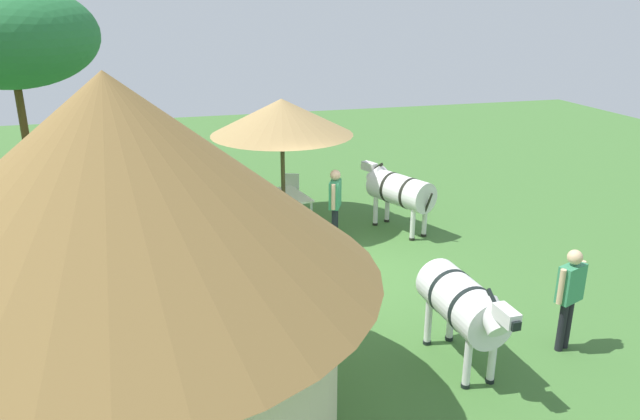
% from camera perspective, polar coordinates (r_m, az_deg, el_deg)
% --- Properties ---
extents(ground_plane, '(36.00, 36.00, 0.00)m').
position_cam_1_polar(ground_plane, '(11.95, 2.27, -6.08)').
color(ground_plane, '#406F32').
extents(thatched_hut, '(5.91, 5.91, 4.46)m').
position_cam_1_polar(thatched_hut, '(7.14, -18.26, -3.86)').
color(thatched_hut, beige).
rests_on(thatched_hut, ground_plane).
extents(shade_umbrella, '(3.29, 3.29, 3.03)m').
position_cam_1_polar(shade_umbrella, '(13.80, -3.67, 8.86)').
color(shade_umbrella, '#454122').
rests_on(shade_umbrella, ground_plane).
extents(patio_dining_table, '(1.53, 1.24, 0.74)m').
position_cam_1_polar(patio_dining_table, '(14.29, -3.50, 1.11)').
color(patio_dining_table, silver).
rests_on(patio_dining_table, ground_plane).
extents(patio_chair_east_end, '(0.58, 0.59, 0.90)m').
position_cam_1_polar(patio_chair_east_end, '(13.24, -5.06, -1.07)').
color(patio_chair_east_end, silver).
rests_on(patio_chair_east_end, ground_plane).
extents(patio_chair_near_hut, '(0.54, 0.56, 0.90)m').
position_cam_1_polar(patio_chair_near_hut, '(15.48, -2.87, 2.02)').
color(patio_chair_near_hut, silver).
rests_on(patio_chair_near_hut, ground_plane).
extents(guest_beside_umbrella, '(0.56, 0.39, 1.69)m').
position_cam_1_polar(guest_beside_umbrella, '(13.05, 1.45, 1.00)').
color(guest_beside_umbrella, black).
rests_on(guest_beside_umbrella, ground_plane).
extents(standing_watcher, '(0.35, 0.56, 1.66)m').
position_cam_1_polar(standing_watcher, '(9.82, 22.72, -7.11)').
color(standing_watcher, black).
rests_on(standing_watcher, ground_plane).
extents(striped_lounge_chair, '(0.93, 0.74, 0.60)m').
position_cam_1_polar(striped_lounge_chair, '(11.76, 1.96, -5.14)').
color(striped_lounge_chair, '#2B6EAD').
rests_on(striped_lounge_chair, ground_plane).
extents(zebra_nearest_camera, '(2.24, 0.77, 1.53)m').
position_cam_1_polar(zebra_nearest_camera, '(8.94, 13.53, -8.74)').
color(zebra_nearest_camera, silver).
rests_on(zebra_nearest_camera, ground_plane).
extents(zebra_by_umbrella, '(2.02, 1.16, 1.50)m').
position_cam_1_polar(zebra_by_umbrella, '(11.78, -12.87, -1.84)').
color(zebra_by_umbrella, silver).
rests_on(zebra_by_umbrella, ground_plane).
extents(zebra_toward_hut, '(2.14, 1.27, 1.51)m').
position_cam_1_polar(zebra_toward_hut, '(13.94, 7.54, 1.87)').
color(zebra_toward_hut, silver).
rests_on(zebra_toward_hut, ground_plane).
extents(acacia_tree_behind_hut, '(3.72, 3.72, 5.53)m').
position_cam_1_polar(acacia_tree_behind_hut, '(14.80, -27.53, 14.48)').
color(acacia_tree_behind_hut, '#50391B').
rests_on(acacia_tree_behind_hut, ground_plane).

